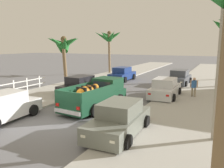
# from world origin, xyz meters

# --- Properties ---
(ground_plane) EXTENTS (160.00, 160.00, 0.00)m
(ground_plane) POSITION_xyz_m (0.00, 0.00, 0.00)
(ground_plane) COLOR slate
(sidewalk_left) EXTENTS (5.19, 60.00, 0.12)m
(sidewalk_left) POSITION_xyz_m (-5.50, 12.00, 0.06)
(sidewalk_left) COLOR #B2AFA8
(sidewalk_left) RESTS_ON ground
(sidewalk_right) EXTENTS (5.19, 60.00, 0.12)m
(sidewalk_right) POSITION_xyz_m (5.50, 12.00, 0.06)
(sidewalk_right) COLOR #B2AFA8
(sidewalk_right) RESTS_ON ground
(curb_left) EXTENTS (0.16, 60.00, 0.10)m
(curb_left) POSITION_xyz_m (-4.30, 12.00, 0.05)
(curb_left) COLOR silver
(curb_left) RESTS_ON ground
(curb_right) EXTENTS (0.16, 60.00, 0.10)m
(curb_right) POSITION_xyz_m (4.30, 12.00, 0.05)
(curb_right) COLOR silver
(curb_right) RESTS_ON ground
(pickup_truck) EXTENTS (2.50, 5.34, 1.80)m
(pickup_truck) POSITION_xyz_m (0.06, 3.25, 0.81)
(pickup_truck) COLOR #19472D
(pickup_truck) RESTS_ON ground
(car_left_near) EXTENTS (2.08, 4.28, 1.54)m
(car_left_near) POSITION_xyz_m (3.38, 8.10, 0.71)
(car_left_near) COLOR silver
(car_left_near) RESTS_ON ground
(car_right_near) EXTENTS (2.04, 4.27, 1.54)m
(car_right_near) POSITION_xyz_m (-3.07, 14.53, 0.71)
(car_right_near) COLOR navy
(car_right_near) RESTS_ON ground
(car_left_mid) EXTENTS (2.13, 4.31, 1.54)m
(car_left_mid) POSITION_xyz_m (3.24, -0.10, 0.71)
(car_left_mid) COLOR slate
(car_left_mid) RESTS_ON ground
(car_right_mid) EXTENTS (2.19, 4.33, 1.54)m
(car_right_mid) POSITION_xyz_m (-3.22, -1.11, 0.71)
(car_right_mid) COLOR silver
(car_right_mid) RESTS_ON ground
(car_left_far) EXTENTS (2.19, 4.33, 1.54)m
(car_left_far) POSITION_xyz_m (-3.18, 6.22, 0.71)
(car_left_far) COLOR black
(car_left_far) RESTS_ON ground
(car_right_far) EXTENTS (2.12, 4.30, 1.54)m
(car_right_far) POSITION_xyz_m (3.33, 14.58, 0.71)
(car_right_far) COLOR #474C56
(car_right_far) RESTS_ON ground
(palm_tree_left_fore) EXTENTS (3.91, 3.64, 6.06)m
(palm_tree_left_fore) POSITION_xyz_m (-7.31, 19.59, 5.07)
(palm_tree_left_fore) COLOR #846B4C
(palm_tree_left_fore) RESTS_ON ground
(palm_tree_right_mid) EXTENTS (3.77, 3.65, 4.98)m
(palm_tree_right_mid) POSITION_xyz_m (-7.00, 9.03, 4.06)
(palm_tree_right_mid) COLOR brown
(palm_tree_right_mid) RESTS_ON ground
(utility_pole) EXTENTS (1.80, 0.26, 8.92)m
(utility_pole) POSITION_xyz_m (7.18, 0.93, 4.69)
(utility_pole) COLOR #9E9384
(utility_pole) RESTS_ON ground
(pedestrian) EXTENTS (0.57, 0.43, 1.59)m
(pedestrian) POSITION_xyz_m (5.40, 8.96, 0.91)
(pedestrian) COLOR gray
(pedestrian) RESTS_ON ground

